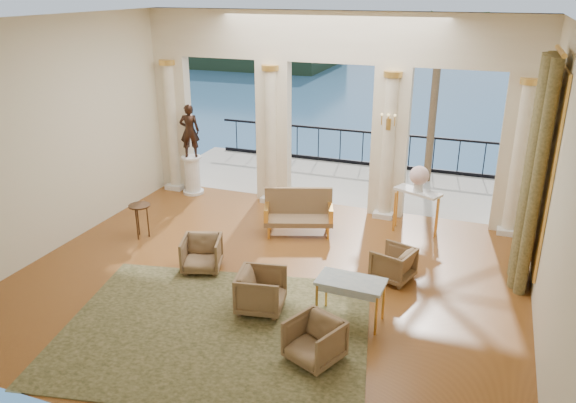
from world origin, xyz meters
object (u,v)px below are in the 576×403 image
at_px(settee, 298,212).
at_px(statue, 190,131).
at_px(armchair_c, 393,262).
at_px(side_table, 140,210).
at_px(pedestal, 192,176).
at_px(armchair_d, 261,289).
at_px(game_table, 351,285).
at_px(console_table, 417,198).
at_px(armchair_b, 314,339).
at_px(armchair_a, 202,252).

relative_size(settee, statue, 1.19).
bearing_deg(armchair_c, statue, -98.85).
bearing_deg(side_table, pedestal, 96.53).
bearing_deg(armchair_c, armchair_d, -28.86).
relative_size(game_table, console_table, 1.01).
height_order(armchair_b, console_table, console_table).
bearing_deg(pedestal, side_table, -83.47).
xyz_separation_m(armchair_b, settee, (-1.68, 4.10, 0.12)).
bearing_deg(statue, armchair_d, 107.79).
distance_m(armchair_d, settee, 3.17).
distance_m(pedestal, statue, 1.17).
bearing_deg(settee, game_table, -76.49).
bearing_deg(armchair_a, statue, 103.37).
distance_m(armchair_d, game_table, 1.48).
height_order(armchair_a, game_table, same).
height_order(armchair_d, game_table, armchair_d).
relative_size(armchair_d, pedestal, 0.78).
distance_m(armchair_b, settee, 4.43).
bearing_deg(armchair_a, console_table, 24.13).
bearing_deg(armchair_b, settee, 135.84).
bearing_deg(console_table, armchair_b, -73.09).
height_order(armchair_b, armchair_c, armchair_b).
xyz_separation_m(armchair_a, armchair_b, (2.80, -1.86, -0.01)).
height_order(armchair_a, side_table, side_table).
relative_size(armchair_d, settee, 0.48).
bearing_deg(armchair_a, pedestal, 103.37).
bearing_deg(statue, game_table, 118.23).
distance_m(game_table, pedestal, 6.79).
bearing_deg(armchair_a, armchair_b, -51.77).
bearing_deg(side_table, game_table, -17.48).
bearing_deg(settee, statue, 138.25).
relative_size(armchair_b, console_table, 0.66).
bearing_deg(settee, armchair_d, -101.09).
xyz_separation_m(settee, statue, (-3.35, 1.38, 1.16)).
xyz_separation_m(armchair_b, game_table, (0.22, 1.17, 0.29)).
distance_m(armchair_b, pedestal, 7.44).
relative_size(armchair_c, pedestal, 0.70).
distance_m(armchair_c, settee, 2.66).
height_order(settee, game_table, settee).
distance_m(armchair_a, armchair_d, 1.82).
bearing_deg(game_table, armchair_c, 78.10).
bearing_deg(settee, armchair_b, -87.11).
xyz_separation_m(pedestal, statue, (-0.00, 0.00, 1.17)).
bearing_deg(pedestal, game_table, -39.42).
relative_size(armchair_d, console_table, 0.72).
relative_size(armchair_c, game_table, 0.63).
bearing_deg(settee, armchair_c, -50.07).
bearing_deg(armchair_b, side_table, 173.57).
bearing_deg(game_table, settee, 124.93).
distance_m(armchair_b, statue, 7.55).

